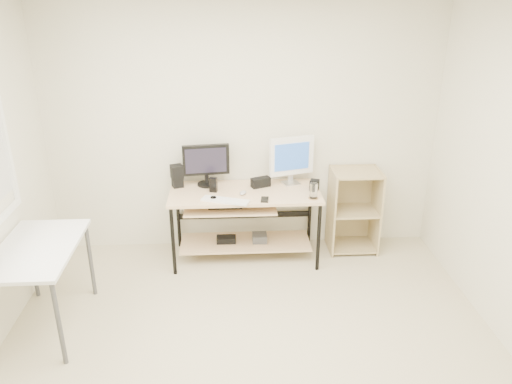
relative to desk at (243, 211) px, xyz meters
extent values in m
cube|color=#C2B695|center=(0.03, -1.66, -0.54)|extent=(4.00, 4.00, 0.01)
cube|color=beige|center=(0.03, 0.34, 0.76)|extent=(4.00, 0.01, 2.60)
cube|color=beige|center=(0.03, -0.01, 0.20)|extent=(1.50, 0.65, 0.03)
cube|color=beige|center=(-0.12, -0.06, 0.08)|extent=(0.90, 0.49, 0.02)
cube|color=beige|center=(0.03, 0.04, -0.39)|extent=(1.35, 0.46, 0.02)
cube|color=black|center=(-0.17, -0.06, 0.10)|extent=(0.33, 0.22, 0.01)
cylinder|color=black|center=(0.08, -0.11, 0.10)|extent=(0.14, 0.01, 0.01)
cube|color=#424245|center=(0.18, 0.04, -0.34)|extent=(0.15, 0.15, 0.08)
cube|color=black|center=(-0.17, 0.04, -0.35)|extent=(0.20, 0.12, 0.06)
cylinder|color=black|center=(-0.68, -0.29, -0.18)|extent=(0.04, 0.04, 0.72)
cylinder|color=black|center=(-0.68, 0.28, -0.18)|extent=(0.04, 0.04, 0.72)
cylinder|color=black|center=(0.74, -0.29, -0.18)|extent=(0.04, 0.04, 0.72)
cylinder|color=black|center=(0.74, 0.28, -0.18)|extent=(0.04, 0.04, 0.72)
cube|color=white|center=(-1.65, -1.06, 0.20)|extent=(0.60, 1.00, 0.03)
cylinder|color=#424245|center=(-1.91, -0.60, -0.18)|extent=(0.04, 0.04, 0.72)
cylinder|color=#424245|center=(-1.39, -1.52, -0.18)|extent=(0.04, 0.04, 0.72)
cylinder|color=#424245|center=(-1.39, -0.60, -0.18)|extent=(0.04, 0.04, 0.72)
cube|color=tan|center=(0.94, 0.12, -0.09)|extent=(0.02, 0.40, 0.90)
cube|color=tan|center=(1.42, 0.12, -0.09)|extent=(0.02, 0.40, 0.90)
cube|color=tan|center=(1.18, 0.31, -0.09)|extent=(0.50, 0.02, 0.90)
cube|color=tan|center=(1.18, 0.12, -0.50)|extent=(0.46, 0.38, 0.02)
cube|color=tan|center=(1.18, 0.12, -0.09)|extent=(0.46, 0.38, 0.02)
cube|color=tan|center=(1.18, 0.12, 0.34)|extent=(0.46, 0.38, 0.02)
cylinder|color=black|center=(-0.36, 0.19, 0.22)|extent=(0.20, 0.20, 0.02)
cylinder|color=black|center=(-0.36, 0.19, 0.28)|extent=(0.04, 0.04, 0.10)
cube|color=black|center=(-0.36, 0.19, 0.49)|extent=(0.47, 0.11, 0.31)
cube|color=black|center=(-0.36, 0.16, 0.49)|extent=(0.40, 0.05, 0.25)
cube|color=silver|center=(0.51, 0.18, 0.22)|extent=(0.17, 0.15, 0.01)
cylinder|color=silver|center=(0.51, 0.18, 0.27)|extent=(0.04, 0.04, 0.09)
cube|color=white|center=(0.51, 0.18, 0.51)|extent=(0.46, 0.17, 0.39)
cube|color=#2856AF|center=(0.51, 0.15, 0.51)|extent=(0.38, 0.11, 0.31)
cube|color=white|center=(-0.17, -0.24, 0.22)|extent=(0.48, 0.28, 0.02)
ellipsoid|color=#B3B3B9|center=(0.00, -0.08, 0.23)|extent=(0.09, 0.11, 0.03)
cube|color=black|center=(0.19, 0.11, 0.26)|extent=(0.21, 0.15, 0.10)
cube|color=black|center=(-0.66, 0.16, 0.26)|extent=(0.13, 0.13, 0.09)
cube|color=black|center=(-0.66, 0.16, 0.37)|extent=(0.15, 0.15, 0.14)
cube|color=black|center=(0.72, 0.00, 0.26)|extent=(0.11, 0.11, 0.10)
cube|color=black|center=(-0.29, 0.00, 0.29)|extent=(0.08, 0.06, 0.15)
cylinder|color=black|center=(-0.28, -0.19, 0.22)|extent=(0.06, 0.06, 0.02)
cube|color=black|center=(0.21, -0.23, 0.22)|extent=(0.09, 0.14, 0.01)
cylinder|color=olive|center=(0.68, -0.22, 0.21)|extent=(0.10, 0.10, 0.01)
cylinder|color=white|center=(0.68, -0.22, 0.29)|extent=(0.08, 0.08, 0.15)
camera|label=1|loc=(-0.12, -4.59, 2.12)|focal=35.00mm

